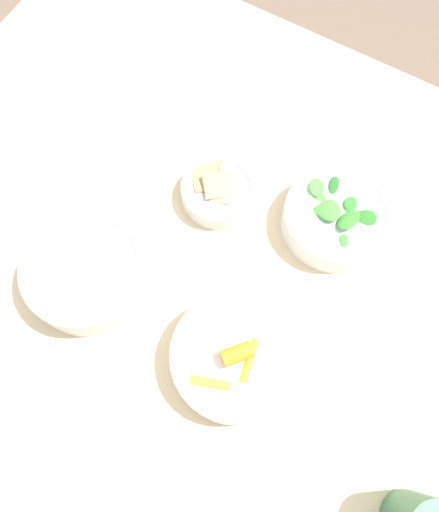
# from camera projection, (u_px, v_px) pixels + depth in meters

# --- Properties ---
(ground_plane) EXTENTS (10.00, 10.00, 0.00)m
(ground_plane) POSITION_uv_depth(u_px,v_px,m) (202.00, 340.00, 1.46)
(ground_plane) COLOR brown
(dining_table) EXTENTS (1.07, 0.97, 0.73)m
(dining_table) POSITION_uv_depth(u_px,v_px,m) (191.00, 275.00, 0.87)
(dining_table) COLOR beige
(dining_table) RESTS_ON ground_plane
(bowl_carrots) EXTENTS (0.18, 0.18, 0.07)m
(bowl_carrots) POSITION_uv_depth(u_px,v_px,m) (235.00, 357.00, 0.68)
(bowl_carrots) COLOR silver
(bowl_carrots) RESTS_ON dining_table
(bowl_greens) EXTENTS (0.16, 0.16, 0.07)m
(bowl_greens) POSITION_uv_depth(u_px,v_px,m) (335.00, 217.00, 0.76)
(bowl_greens) COLOR silver
(bowl_greens) RESTS_ON dining_table
(bowl_beans_hotdog) EXTENTS (0.18, 0.18, 0.07)m
(bowl_beans_hotdog) POSITION_uv_depth(u_px,v_px,m) (86.00, 273.00, 0.72)
(bowl_beans_hotdog) COLOR silver
(bowl_beans_hotdog) RESTS_ON dining_table
(bowl_cookies) EXTENTS (0.12, 0.12, 0.05)m
(bowl_cookies) POSITION_uv_depth(u_px,v_px,m) (218.00, 190.00, 0.78)
(bowl_cookies) COLOR silver
(bowl_cookies) RESTS_ON dining_table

